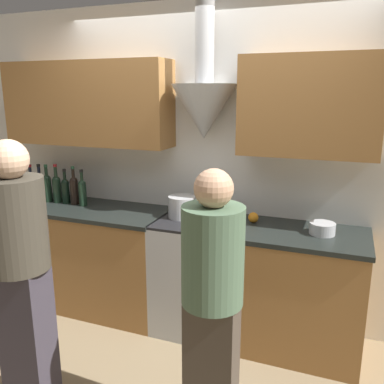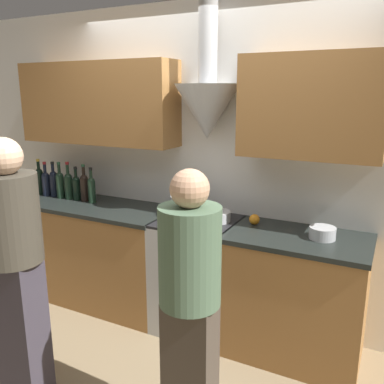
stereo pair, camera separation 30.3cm
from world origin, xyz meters
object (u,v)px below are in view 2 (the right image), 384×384
(wine_bottle_0, at_px, (40,180))
(person_foreground_right, at_px, (190,304))
(wine_bottle_1, at_px, (46,182))
(stock_pot, at_px, (184,207))
(person_foreground_left, at_px, (15,261))
(stove_range, at_px, (198,274))
(saucepan, at_px, (322,233))
(wine_bottle_6, at_px, (84,186))
(orange_fruit, at_px, (254,219))
(wine_bottle_5, at_px, (76,187))
(wine_bottle_2, at_px, (54,182))
(wine_bottle_4, at_px, (69,184))
(wine_bottle_3, at_px, (60,183))
(wine_bottle_7, at_px, (92,189))
(mixing_bowl, at_px, (216,216))

(wine_bottle_0, bearing_deg, person_foreground_right, -26.88)
(wine_bottle_1, distance_m, stock_pot, 1.52)
(wine_bottle_1, bearing_deg, person_foreground_left, -50.48)
(stove_range, relative_size, saucepan, 5.15)
(wine_bottle_6, bearing_deg, orange_fruit, 1.88)
(stove_range, xyz_separation_m, wine_bottle_5, (-1.27, 0.04, 0.58))
(person_foreground_left, bearing_deg, wine_bottle_5, 117.23)
(wine_bottle_6, xyz_separation_m, person_foreground_left, (0.55, -1.24, -0.14))
(wine_bottle_0, xyz_separation_m, wine_bottle_5, (0.48, -0.01, -0.02))
(wine_bottle_2, distance_m, orange_fruit, 1.99)
(wine_bottle_1, height_order, wine_bottle_4, wine_bottle_4)
(wine_bottle_6, bearing_deg, wine_bottle_3, -176.98)
(wine_bottle_6, height_order, orange_fruit, wine_bottle_6)
(saucepan, bearing_deg, stove_range, -179.04)
(wine_bottle_3, height_order, wine_bottle_5, wine_bottle_3)
(wine_bottle_0, distance_m, wine_bottle_3, 0.29)
(wine_bottle_2, relative_size, person_foreground_left, 0.20)
(wine_bottle_4, xyz_separation_m, person_foreground_left, (0.73, -1.24, -0.14))
(stock_pot, xyz_separation_m, saucepan, (1.08, -0.01, -0.04))
(wine_bottle_0, bearing_deg, saucepan, -0.77)
(wine_bottle_0, bearing_deg, wine_bottle_3, -3.75)
(wine_bottle_2, height_order, saucepan, wine_bottle_2)
(wine_bottle_3, bearing_deg, orange_fruit, 2.05)
(wine_bottle_7, distance_m, stock_pot, 0.95)
(wine_bottle_5, height_order, saucepan, wine_bottle_5)
(stock_pot, bearing_deg, orange_fruit, 7.59)
(wine_bottle_0, relative_size, orange_fruit, 4.37)
(wine_bottle_2, relative_size, person_foreground_right, 0.22)
(wine_bottle_1, bearing_deg, wine_bottle_7, -0.46)
(wine_bottle_4, height_order, mixing_bowl, wine_bottle_4)
(wine_bottle_2, distance_m, wine_bottle_5, 0.29)
(mixing_bowl, bearing_deg, stove_range, -160.75)
(mixing_bowl, height_order, saucepan, saucepan)
(stove_range, xyz_separation_m, wine_bottle_3, (-1.46, 0.03, 0.60))
(wine_bottle_5, height_order, mixing_bowl, wine_bottle_5)
(wine_bottle_2, height_order, wine_bottle_5, wine_bottle_2)
(wine_bottle_1, relative_size, wine_bottle_3, 0.97)
(wine_bottle_4, bearing_deg, stock_pot, -0.64)
(wine_bottle_1, distance_m, wine_bottle_7, 0.57)
(wine_bottle_4, relative_size, mixing_bowl, 1.58)
(wine_bottle_3, height_order, wine_bottle_7, wine_bottle_3)
(wine_bottle_5, bearing_deg, person_foreground_left, -62.77)
(stove_range, xyz_separation_m, wine_bottle_2, (-1.56, 0.05, 0.60))
(wine_bottle_0, bearing_deg, mixing_bowl, -0.14)
(mixing_bowl, xyz_separation_m, person_foreground_right, (0.35, -1.13, -0.10))
(wine_bottle_5, bearing_deg, wine_bottle_7, -3.37)
(wine_bottle_1, relative_size, wine_bottle_5, 1.05)
(wine_bottle_1, bearing_deg, wine_bottle_3, -0.61)
(person_foreground_right, bearing_deg, wine_bottle_3, 150.25)
(wine_bottle_1, height_order, orange_fruit, wine_bottle_1)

